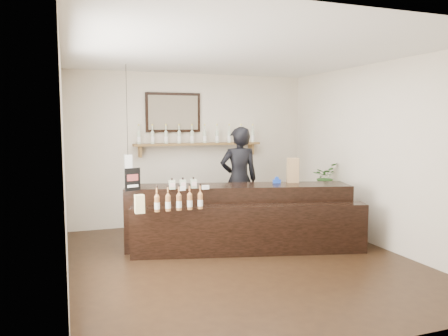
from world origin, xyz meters
TOP-DOWN VIEW (x-y plane):
  - ground at (0.00, 0.00)m, footprint 5.00×5.00m
  - room_shell at (0.00, 0.00)m, footprint 5.00×5.00m
  - back_wall_decor at (-0.16, 2.37)m, footprint 2.66×0.96m
  - counter at (0.23, 0.57)m, footprint 3.44×1.74m
  - promo_sign at (-1.36, 0.69)m, footprint 0.22×0.09m
  - paper_bag at (1.16, 0.68)m, footprint 0.21×0.18m
  - tape_dispenser at (0.88, 0.69)m, footprint 0.13×0.07m
  - side_cabinet at (2.00, 1.07)m, footprint 0.47×0.57m
  - potted_plant at (2.00, 1.07)m, footprint 0.56×0.55m
  - shopkeeper at (0.58, 1.55)m, footprint 0.80×0.57m

SIDE VIEW (x-z plane):
  - ground at x=0.00m, z-range 0.00..0.00m
  - side_cabinet at x=2.00m, z-range 0.00..0.72m
  - counter at x=0.23m, z-range -0.11..1.00m
  - potted_plant at x=2.00m, z-range 0.72..1.20m
  - tape_dispenser at x=0.88m, z-range 0.94..1.04m
  - shopkeeper at x=0.58m, z-range 0.00..2.06m
  - promo_sign at x=-1.36m, z-range 0.95..1.27m
  - paper_bag at x=1.16m, z-range 0.95..1.34m
  - room_shell at x=0.00m, z-range -0.80..4.20m
  - back_wall_decor at x=-0.16m, z-range 0.91..2.60m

